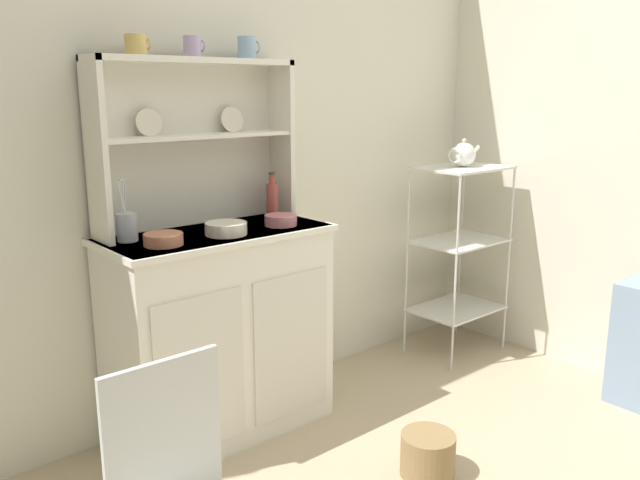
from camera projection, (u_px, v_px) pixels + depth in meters
name	position (u px, v px, depth m)	size (l,w,h in m)	color
wall_back	(228.00, 139.00, 2.93)	(3.84, 0.05, 2.50)	silver
hutch_cabinet	(220.00, 331.00, 2.77)	(0.95, 0.45, 0.90)	white
hutch_shelf_unit	(192.00, 130.00, 2.70)	(0.89, 0.18, 0.70)	silver
bakers_rack	(459.00, 238.00, 3.61)	(0.50, 0.36, 1.06)	silver
floor_basket	(428.00, 455.00, 2.53)	(0.21, 0.21, 0.17)	#93754C
cup_gold_0	(136.00, 45.00, 2.44)	(0.10, 0.08, 0.08)	#DBB760
cup_lilac_1	(193.00, 47.00, 2.59)	(0.08, 0.07, 0.08)	#B79ECC
cup_sky_2	(247.00, 48.00, 2.76)	(0.09, 0.08, 0.09)	#8EB2D1
bowl_mixing_large	(163.00, 239.00, 2.44)	(0.15, 0.15, 0.05)	#C67556
bowl_floral_medium	(226.00, 229.00, 2.61)	(0.17, 0.17, 0.05)	silver
bowl_cream_small	(281.00, 220.00, 2.79)	(0.14, 0.14, 0.05)	#D17A84
jam_bottle	(272.00, 199.00, 2.94)	(0.05, 0.05, 0.21)	#B74C47
utensil_jar	(127.00, 226.00, 2.50)	(0.08, 0.08, 0.25)	#B2B7C6
porcelain_teapot	(463.00, 155.00, 3.50)	(0.22, 0.13, 0.15)	white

